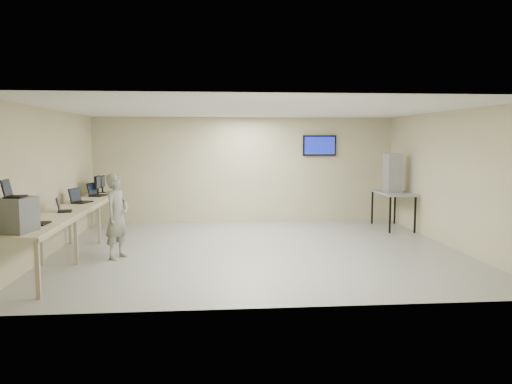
{
  "coord_description": "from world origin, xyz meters",
  "views": [
    {
      "loc": [
        -0.88,
        -9.83,
        2.21
      ],
      "look_at": [
        0.0,
        0.2,
        1.15
      ],
      "focal_mm": 35.0,
      "sensor_mm": 36.0,
      "label": 1
    }
  ],
  "objects": [
    {
      "name": "laptop_3",
      "position": [
        -3.6,
        2.0,
        0.98
      ],
      "size": [
        0.42,
        0.46,
        0.31
      ],
      "rotation": [
        0.0,
        0.0,
        -0.28
      ],
      "color": "black",
      "rests_on": "workbench"
    },
    {
      "name": "storage_bins",
      "position": [
        3.58,
        2.16,
        1.39
      ],
      "size": [
        0.36,
        0.4,
        0.96
      ],
      "color": "#9EA2A6",
      "rests_on": "side_table"
    },
    {
      "name": "soldier",
      "position": [
        -2.65,
        -0.49,
        0.8
      ],
      "size": [
        0.58,
        0.69,
        1.59
      ],
      "primitive_type": "imported",
      "rotation": [
        0.0,
        0.0,
        1.16
      ],
      "color": "gray",
      "rests_on": "ground"
    },
    {
      "name": "room",
      "position": [
        0.03,
        0.06,
        1.41
      ],
      "size": [
        8.01,
        7.01,
        2.81
      ],
      "color": "#AEB0A6",
      "rests_on": "ground"
    },
    {
      "name": "side_table",
      "position": [
        3.6,
        2.16,
        0.84
      ],
      "size": [
        0.71,
        1.52,
        0.91
      ],
      "color": "gray",
      "rests_on": "ground"
    },
    {
      "name": "laptop_on_box",
      "position": [
        -3.7,
        -2.58,
        1.46
      ],
      "size": [
        0.27,
        0.33,
        0.26
      ],
      "rotation": [
        0.0,
        0.0,
        0.02
      ],
      "color": "black",
      "rests_on": "equipment_box"
    },
    {
      "name": "monitor_near",
      "position": [
        -3.6,
        2.24,
        1.17
      ],
      "size": [
        0.2,
        0.46,
        0.46
      ],
      "color": "black",
      "rests_on": "workbench"
    },
    {
      "name": "laptop_2",
      "position": [
        -3.65,
        0.74,
        0.98
      ],
      "size": [
        0.44,
        0.47,
        0.31
      ],
      "rotation": [
        0.0,
        0.0,
        -0.33
      ],
      "color": "black",
      "rests_on": "workbench"
    },
    {
      "name": "workbench",
      "position": [
        -3.59,
        0.0,
        0.83
      ],
      "size": [
        0.76,
        6.0,
        0.9
      ],
      "color": "beige",
      "rests_on": "ground"
    },
    {
      "name": "monitor_far",
      "position": [
        -3.6,
        2.75,
        1.15
      ],
      "size": [
        0.19,
        0.43,
        0.42
      ],
      "color": "black",
      "rests_on": "workbench"
    },
    {
      "name": "laptop_0",
      "position": [
        -3.63,
        -1.93,
        0.98
      ],
      "size": [
        0.33,
        0.39,
        0.3
      ],
      "rotation": [
        0.0,
        0.0,
        -0.03
      ],
      "color": "black",
      "rests_on": "workbench"
    },
    {
      "name": "laptop_1",
      "position": [
        -3.62,
        -0.55,
        0.97
      ],
      "size": [
        0.34,
        0.37,
        0.26
      ],
      "rotation": [
        0.0,
        0.0,
        0.23
      ],
      "color": "black",
      "rests_on": "workbench"
    },
    {
      "name": "equipment_box",
      "position": [
        -3.65,
        -2.58,
        1.15
      ],
      "size": [
        0.52,
        0.57,
        0.5
      ],
      "primitive_type": "cube",
      "rotation": [
        0.0,
        0.0,
        -0.25
      ],
      "color": "slate",
      "rests_on": "workbench"
    }
  ]
}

